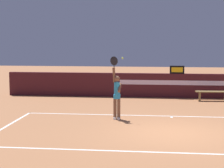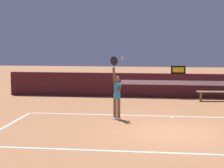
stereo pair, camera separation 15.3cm
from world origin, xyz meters
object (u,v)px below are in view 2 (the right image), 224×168
(tennis_player, at_px, (117,93))
(tennis_ball, at_px, (123,58))
(speed_display, at_px, (178,70))
(courtside_bench_near, at_px, (214,94))

(tennis_player, bearing_deg, tennis_ball, -11.01)
(speed_display, distance_m, tennis_ball, 6.37)
(speed_display, relative_size, tennis_player, 0.31)
(speed_display, xyz_separation_m, courtside_bench_near, (1.70, -0.91, -1.08))
(tennis_player, bearing_deg, courtside_bench_near, 49.53)
(speed_display, bearing_deg, tennis_player, -113.25)
(tennis_ball, bearing_deg, speed_display, 68.72)
(courtside_bench_near, bearing_deg, tennis_ball, -128.73)
(tennis_ball, relative_size, courtside_bench_near, 0.04)
(speed_display, distance_m, tennis_player, 6.37)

